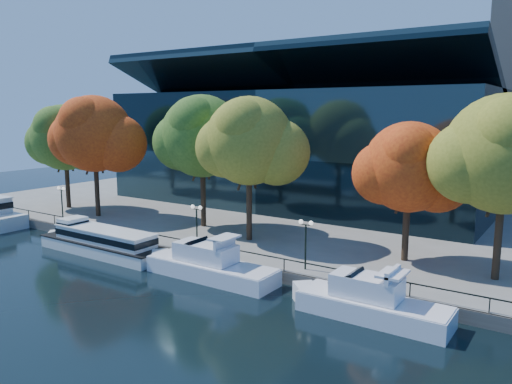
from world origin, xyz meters
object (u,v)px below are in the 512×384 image
Objects in this scene: tree_3 at (250,143)px; lamp_1 at (197,216)px; cruiser_far at (366,301)px; tree_1 at (95,135)px; tour_boat at (99,240)px; tree_5 at (507,157)px; lamp_0 at (62,196)px; tree_2 at (203,138)px; cruiser_near at (206,264)px; tree_4 at (410,169)px; lamp_2 at (306,233)px; tree_0 at (65,139)px.

tree_3 reaches higher than lamp_1.
cruiser_far is 39.33m from tree_1.
tree_5 reaches higher than tour_boat.
tree_3 reaches higher than lamp_0.
tree_1 is 21.68m from tree_3.
tree_2 is (3.92, 11.09, 9.40)m from tour_boat.
tree_4 reaches higher than cruiser_near.
tree_5 reaches higher than tree_4.
cruiser_far is 20.34m from tree_3.
tree_1 reaches higher than lamp_2.
lamp_0 is 20.14m from lamp_1.
cruiser_near is at bearing -49.76° from tree_2.
tour_boat is 27.08m from cruiser_far.
cruiser_far is 14.90m from tree_5.
tree_2 is at bearing 156.29° from lamp_2.
lamp_1 is (19.18, -4.27, -6.71)m from tree_1.
tree_5 is at bearing 2.04° from tree_1.
tree_1 reaches higher than cruiser_near.
tree_1 is (-37.25, 8.29, 9.53)m from cruiser_far.
tree_4 is at bearing 38.56° from cruiser_near.
lamp_2 is (20.33, 3.89, 2.70)m from tour_boat.
lamp_1 is at bearing 0.00° from lamp_0.
cruiser_far is 0.95× the size of tree_4.
tree_2 is at bearing 177.34° from tree_5.
lamp_1 is at bearing -54.81° from tree_2.
tree_0 reaches higher than cruiser_far.
cruiser_near is at bearing -41.65° from lamp_1.
cruiser_far is 46.67m from tree_0.
tree_4 is (-0.76, 10.89, 7.64)m from cruiser_far.
tree_3 is 8.66m from lamp_1.
tour_boat is 13.12m from cruiser_near.
tree_4 is 0.85× the size of tree_5.
lamp_2 is at bearing 10.83° from tour_boat.
lamp_2 is at bearing -156.22° from tree_5.
tree_3 is at bearing -173.18° from tree_4.
tree_5 reaches higher than tree_0.
cruiser_far is 2.78× the size of lamp_2.
tree_3 is 15.03m from tree_4.
lamp_2 is at bearing -7.96° from tree_1.
lamp_0 is at bearing -40.35° from tree_0.
tree_3 is at bearing 63.96° from lamp_1.
tree_0 is 44.08m from tree_4.
tree_3 is (29.23, -0.51, 0.55)m from tree_0.
tree_0 is 27.97m from lamp_1.
tour_boat is 1.10× the size of tree_1.
cruiser_far is at bearing -1.51° from cruiser_near.
tree_5 is (6.48, 9.85, 9.12)m from cruiser_far.
tree_2 is 7.86m from tree_3.
lamp_0 is at bearing 173.99° from cruiser_far.
lamp_0 is (-44.69, -5.83, -6.30)m from tree_5.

